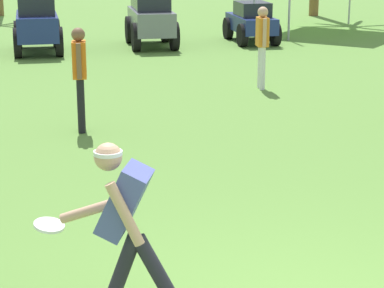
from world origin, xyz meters
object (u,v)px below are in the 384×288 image
at_px(frisbee_in_flight, 49,225).
at_px(parked_car_slot_d, 251,22).
at_px(parked_car_slot_c, 151,18).
at_px(teammate_deep, 262,40).
at_px(teammate_near_sideline, 80,70).
at_px(frisbee_thrower, 126,222).
at_px(parked_car_slot_b, 37,23).

xyz_separation_m(frisbee_in_flight, parked_car_slot_d, (5.96, 13.96, -0.09)).
bearing_deg(parked_car_slot_c, frisbee_in_flight, -102.91).
height_order(teammate_deep, parked_car_slot_d, teammate_deep).
distance_m(frisbee_in_flight, parked_car_slot_c, 14.16).
bearing_deg(teammate_near_sideline, frisbee_thrower, -91.10).
xyz_separation_m(teammate_deep, parked_car_slot_c, (-1.13, 5.95, -0.20)).
bearing_deg(teammate_near_sideline, teammate_deep, 34.33).
height_order(frisbee_thrower, parked_car_slot_c, frisbee_thrower).
distance_m(frisbee_in_flight, parked_car_slot_d, 15.18).
relative_size(parked_car_slot_b, parked_car_slot_c, 0.99).
bearing_deg(teammate_near_sideline, frisbee_in_flight, -97.10).
bearing_deg(frisbee_in_flight, frisbee_thrower, -37.50).
distance_m(frisbee_in_flight, parked_car_slot_b, 13.42).
distance_m(frisbee_thrower, teammate_deep, 9.08).
relative_size(frisbee_in_flight, parked_car_slot_d, 0.16).
relative_size(frisbee_thrower, parked_car_slot_c, 0.59).
xyz_separation_m(frisbee_thrower, parked_car_slot_c, (2.61, 14.23, -0.05)).
height_order(frisbee_in_flight, teammate_near_sideline, teammate_near_sideline).
bearing_deg(parked_car_slot_b, frisbee_in_flight, -90.99).
xyz_separation_m(teammate_near_sideline, parked_car_slot_c, (2.49, 8.42, -0.20)).
relative_size(teammate_near_sideline, parked_car_slot_c, 0.65).
distance_m(parked_car_slot_b, parked_car_slot_d, 5.75).
bearing_deg(teammate_deep, frisbee_thrower, -114.27).
relative_size(parked_car_slot_c, parked_car_slot_d, 1.07).
height_order(parked_car_slot_b, parked_car_slot_c, same).
relative_size(frisbee_thrower, frisbee_in_flight, 4.05).
distance_m(frisbee_thrower, parked_car_slot_b, 13.85).
bearing_deg(frisbee_thrower, frisbee_in_flight, 142.50).
bearing_deg(parked_car_slot_d, parked_car_slot_c, -176.75).
height_order(frisbee_thrower, teammate_near_sideline, teammate_near_sideline).
distance_m(teammate_deep, parked_car_slot_c, 6.06).
distance_m(frisbee_thrower, teammate_near_sideline, 5.80).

